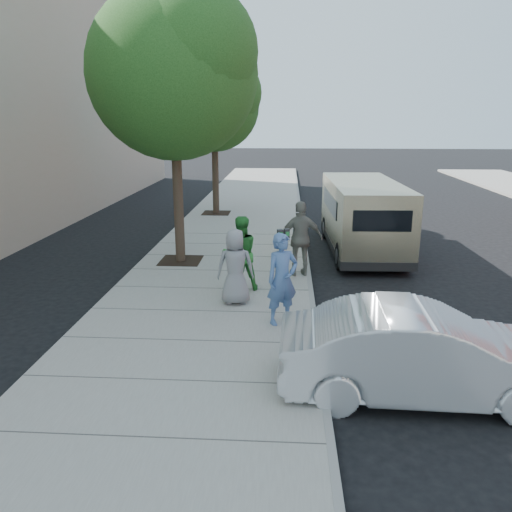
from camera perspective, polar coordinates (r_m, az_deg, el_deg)
name	(u,v)px	position (r m, az deg, el deg)	size (l,w,h in m)	color
ground	(253,295)	(12.43, -0.40, -4.44)	(120.00, 120.00, 0.00)	black
sidewalk	(213,291)	(12.51, -4.99, -4.01)	(5.00, 60.00, 0.15)	gray
curb_face	(311,293)	(12.39, 6.27, -4.23)	(0.12, 60.00, 0.16)	gray
tree_near	(174,67)	(14.43, -9.31, 20.53)	(4.62, 4.60, 7.53)	black
tree_far	(215,101)	(21.87, -4.71, 17.20)	(3.92, 3.80, 6.49)	black
parking_meter	(283,245)	(12.31, 3.12, 1.25)	(0.32, 0.21, 1.47)	gray
van	(362,215)	(16.50, 12.05, 4.61)	(2.25, 6.22, 2.28)	#C0B48A
sedan	(422,354)	(8.27, 18.48, -10.54)	(1.55, 4.43, 1.46)	silver
person_officer	(282,279)	(10.11, 3.02, -2.66)	(0.69, 0.45, 1.90)	#4D6EA4
person_green_shirt	(240,254)	(12.08, -1.80, 0.29)	(0.90, 0.70, 1.84)	green
person_gray_shirt	(235,267)	(11.22, -2.38, -1.24)	(0.84, 0.55, 1.72)	gray
person_striped_polo	(301,239)	(13.26, 5.14, 1.97)	(1.17, 0.49, 2.00)	gray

